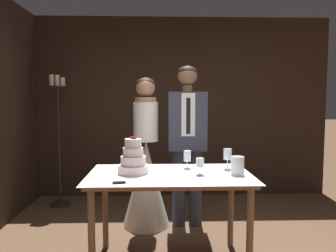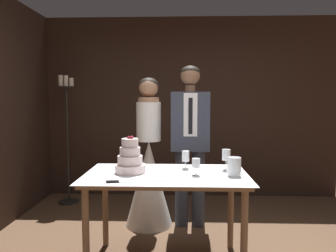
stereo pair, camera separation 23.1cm
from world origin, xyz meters
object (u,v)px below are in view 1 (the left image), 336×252
(wine_glass_middle, at_px, (228,155))
(candle_stand, at_px, (59,138))
(wine_glass_near, at_px, (200,163))
(groom, at_px, (187,136))
(bride, at_px, (146,172))
(tiered_cake, at_px, (133,160))
(cake_knife, at_px, (130,182))
(hurricane_candle, at_px, (237,166))
(wine_glass_far, at_px, (187,156))
(cake_table, at_px, (170,184))

(wine_glass_middle, bearing_deg, candle_stand, 143.08)
(wine_glass_near, xyz_separation_m, groom, (-0.02, 0.94, 0.13))
(bride, xyz_separation_m, groom, (0.47, -0.00, 0.41))
(wine_glass_middle, distance_m, candle_stand, 2.49)
(candle_stand, bearing_deg, tiered_cake, -55.32)
(cake_knife, xyz_separation_m, groom, (0.55, 1.20, 0.22))
(tiered_cake, relative_size, wine_glass_middle, 1.70)
(cake_knife, distance_m, groom, 1.34)
(groom, bearing_deg, hurricane_candle, -70.23)
(wine_glass_near, xyz_separation_m, bride, (-0.49, 0.94, -0.28))
(tiered_cake, height_order, candle_stand, candle_stand)
(wine_glass_far, bearing_deg, tiered_cake, -159.18)
(groom, bearing_deg, bride, 179.94)
(wine_glass_middle, relative_size, groom, 0.10)
(cake_table, bearing_deg, wine_glass_near, -11.36)
(wine_glass_middle, bearing_deg, cake_table, -163.04)
(hurricane_candle, bearing_deg, groom, 109.77)
(wine_glass_middle, xyz_separation_m, groom, (-0.31, 0.72, 0.10))
(wine_glass_near, relative_size, candle_stand, 0.08)
(cake_knife, relative_size, hurricane_candle, 2.82)
(tiered_cake, distance_m, groom, 1.03)
(cake_table, relative_size, candle_stand, 0.79)
(cake_table, height_order, candle_stand, candle_stand)
(hurricane_candle, distance_m, groom, 1.02)
(wine_glass_near, bearing_deg, bride, 117.65)
(groom, bearing_deg, wine_glass_middle, -67.14)
(cake_knife, distance_m, hurricane_candle, 0.93)
(cake_table, height_order, wine_glass_near, wine_glass_near)
(wine_glass_middle, bearing_deg, hurricane_candle, -81.00)
(wine_glass_near, bearing_deg, cake_knife, -155.54)
(cake_knife, bearing_deg, cake_table, 36.19)
(wine_glass_middle, xyz_separation_m, bride, (-0.78, 0.72, -0.31))
(tiered_cake, height_order, hurricane_candle, tiered_cake)
(tiered_cake, bearing_deg, bride, 84.57)
(tiered_cake, height_order, bride, bride)
(tiered_cake, distance_m, candle_stand, 1.99)
(tiered_cake, distance_m, hurricane_candle, 0.90)
(cake_knife, bearing_deg, wine_glass_middle, 20.60)
(wine_glass_middle, bearing_deg, tiered_cake, -170.91)
(hurricane_candle, bearing_deg, candle_stand, 139.66)
(tiered_cake, bearing_deg, hurricane_candle, -5.54)
(tiered_cake, bearing_deg, wine_glass_far, 20.82)
(candle_stand, bearing_deg, hurricane_candle, -40.34)
(cake_table, distance_m, wine_glass_middle, 0.61)
(cake_table, xyz_separation_m, groom, (0.24, 0.89, 0.32))
(candle_stand, bearing_deg, cake_knife, -60.13)
(bride, bearing_deg, wine_glass_far, -58.87)
(tiered_cake, bearing_deg, wine_glass_middle, 9.09)
(wine_glass_middle, relative_size, bride, 0.11)
(wine_glass_near, relative_size, wine_glass_middle, 0.76)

